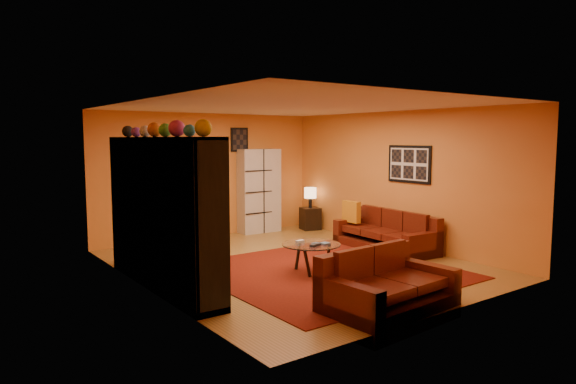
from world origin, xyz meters
TOP-DOWN VIEW (x-y plane):
  - floor at (0.00, 0.00)m, footprint 6.00×6.00m
  - ceiling at (0.00, 0.00)m, footprint 6.00×6.00m
  - wall_back at (0.00, 3.00)m, footprint 6.00×0.00m
  - wall_front at (0.00, -3.00)m, footprint 6.00×0.00m
  - wall_left at (-2.50, 0.00)m, footprint 0.00×6.00m
  - wall_right at (2.50, 0.00)m, footprint 0.00×6.00m
  - rug at (0.10, -0.70)m, footprint 3.60×3.60m
  - doorway at (-0.70, 2.96)m, footprint 0.95×0.10m
  - wall_art_right at (2.48, -0.30)m, footprint 0.03×1.00m
  - wall_art_back at (0.75, 2.98)m, footprint 0.42×0.03m
  - entertainment_unit at (-2.27, 0.00)m, footprint 0.45×3.00m
  - tv at (-2.23, 0.01)m, footprint 1.01×0.13m
  - sofa at (2.13, -0.12)m, footprint 0.97×2.12m
  - loveseat at (-0.41, -2.41)m, footprint 1.69×1.08m
  - throw_pillow at (1.95, 0.69)m, footprint 0.12×0.42m
  - coffee_table at (-0.13, -0.63)m, footprint 0.91×0.91m
  - storage_cabinet at (1.13, 2.80)m, footprint 0.94×0.45m
  - bowl_chair at (-0.90, 2.24)m, footprint 0.65×0.65m
  - side_table at (2.25, 2.37)m, footprint 0.50×0.50m
  - table_lamp at (2.25, 2.37)m, footprint 0.28×0.28m

SIDE VIEW (x-z plane):
  - floor at x=0.00m, z-range 0.00..0.00m
  - rug at x=0.10m, z-range 0.00..0.01m
  - side_table at x=2.25m, z-range 0.00..0.50m
  - loveseat at x=-0.41m, z-range -0.14..0.71m
  - bowl_chair at x=-0.90m, z-range 0.02..0.55m
  - sofa at x=2.13m, z-range -0.14..0.71m
  - coffee_table at x=-0.13m, z-range 0.19..0.64m
  - throw_pillow at x=1.95m, z-range 0.42..0.84m
  - table_lamp at x=2.25m, z-range 0.59..1.06m
  - storage_cabinet at x=1.13m, z-range 0.00..1.85m
  - tv at x=-2.23m, z-range 0.72..1.30m
  - doorway at x=-0.70m, z-range 0.00..2.04m
  - entertainment_unit at x=-2.27m, z-range 0.00..2.10m
  - wall_back at x=0.00m, z-range -1.70..4.30m
  - wall_front at x=0.00m, z-range -1.70..4.30m
  - wall_left at x=-2.50m, z-range -1.70..4.30m
  - wall_right at x=2.50m, z-range -1.70..4.30m
  - wall_art_right at x=2.48m, z-range 1.25..1.95m
  - wall_art_back at x=0.75m, z-range 1.79..2.31m
  - ceiling at x=0.00m, z-range 2.60..2.60m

